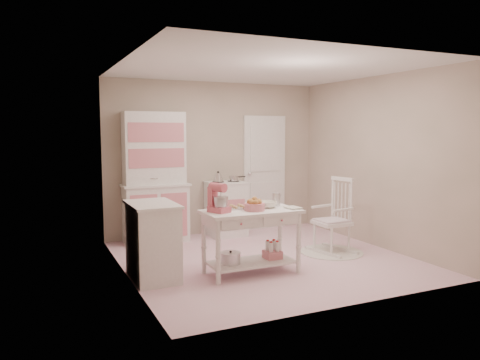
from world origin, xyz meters
The scene contains 14 objects.
room_shell centered at (0.00, 0.00, 1.65)m, with size 3.84×3.84×2.62m.
door centered at (0.95, 1.87, 1.02)m, with size 0.82×0.05×2.04m, color white.
hutch centered at (-1.12, 1.66, 1.04)m, with size 1.06×0.50×2.08m, color white.
stove centered at (0.08, 1.61, 0.46)m, with size 0.62×0.57×0.92m, color white.
base_cabinet centered at (-1.63, -0.19, 0.46)m, with size 0.54×0.84×0.92m, color white.
lace_rug centered at (1.04, -0.09, 0.01)m, with size 0.92×0.92×0.01m, color white.
rocking_chair centered at (1.04, -0.09, 0.55)m, with size 0.48×0.72×1.10m, color white.
work_table centered at (-0.47, -0.50, 0.40)m, with size 1.20×0.60×0.80m, color white.
stand_mixer centered at (-0.89, -0.48, 0.97)m, with size 0.20×0.28×0.34m, color #CC5666.
cookie_tray centered at (-0.62, -0.32, 0.81)m, with size 0.34×0.24×0.02m, color silver.
bread_basket centered at (-0.45, -0.55, 0.85)m, with size 0.25×0.25×0.09m, color #D57A85.
mixing_bowl centered at (-0.21, -0.42, 0.84)m, with size 0.26×0.26×0.08m, color white.
metal_pitcher centered at (-0.03, -0.34, 0.89)m, with size 0.10×0.10×0.17m, color silver.
recipe_book centered at (-0.02, -0.62, 0.81)m, with size 0.16×0.22×0.02m, color white.
Camera 1 is at (-2.96, -5.62, 1.78)m, focal length 35.00 mm.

